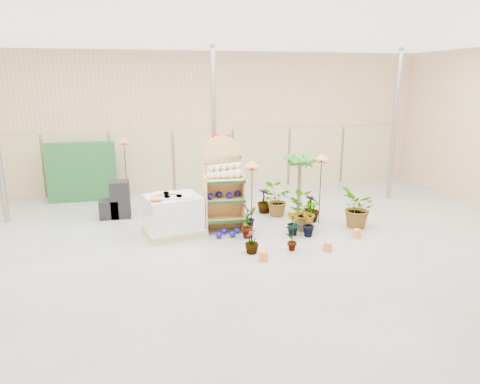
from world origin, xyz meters
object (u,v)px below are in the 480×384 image
Objects in this scene: bird_table_front at (252,166)px; potted_plant_2 at (302,212)px; pallet_stack at (173,215)px; display_shelf at (223,188)px.

bird_table_front is 1.98× the size of potted_plant_2.
pallet_stack reaches higher than potted_plant_2.
pallet_stack is (-1.23, -0.12, -0.58)m from display_shelf.
display_shelf is 1.05m from bird_table_front.
pallet_stack is 3.13m from potted_plant_2.
display_shelf is at bearing -7.59° from pallet_stack.
display_shelf is 2.50× the size of potted_plant_2.
pallet_stack is 0.85× the size of bird_table_front.
bird_table_front is at bearing -27.96° from pallet_stack.
potted_plant_2 is (1.88, -0.49, -0.59)m from display_shelf.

